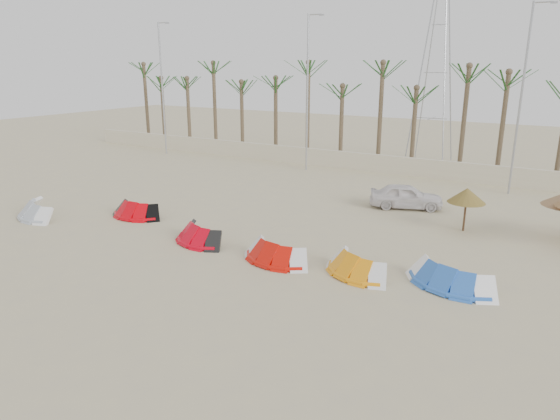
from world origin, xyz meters
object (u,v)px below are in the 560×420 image
Objects in this scene: kite_red_left at (139,208)px; parasol_left at (467,195)px; kite_red_mid at (202,232)px; kite_orange at (358,263)px; kite_blue at (452,274)px; kite_grey at (42,208)px; kite_red_right at (279,250)px; car at (406,196)px.

parasol_left is (15.05, 6.14, 1.32)m from kite_red_left.
kite_orange is (7.35, 0.23, -0.00)m from kite_red_mid.
kite_blue is (15.91, -0.37, 0.00)m from kite_red_left.
kite_red_left is 5.42m from kite_red_mid.
kite_grey is 1.13× the size of kite_orange.
kite_red_left is 0.92× the size of kite_red_right.
parasol_left is (9.79, 7.47, 1.32)m from kite_red_mid.
kite_grey is at bearing -156.03° from parasol_left.
kite_red_left is at bearing 29.67° from kite_grey.
kite_orange is 7.75m from parasol_left.
kite_blue is at bearing 9.86° from kite_red_right.
parasol_left is 0.53× the size of car.
car reaches higher than kite_red_mid.
car is (-1.12, 9.71, 0.25)m from kite_orange.
kite_red_right is (4.09, -0.18, 0.00)m from kite_red_mid.
kite_red_left is at bearing 106.90° from car.
kite_red_left is at bearing 170.82° from kite_red_right.
kite_grey is 0.96× the size of car.
kite_red_right is (13.78, 1.02, -0.00)m from kite_grey.
kite_red_right is 0.83× the size of car.
kite_blue is at bearing -173.73° from car.
kite_red_left and kite_blue have the same top height.
kite_orange is 9.78m from car.
kite_orange is 3.38m from kite_blue.
kite_red_mid is 10.70m from kite_blue.
kite_blue is (10.65, 0.96, 0.00)m from kite_red_mid.
car is at bearing 96.59° from kite_orange.
kite_blue is at bearing 5.17° from kite_red_mid.
parasol_left reaches higher than kite_red_right.
car is (11.49, 8.61, 0.25)m from kite_red_left.
kite_red_mid is 11.74m from car.
kite_red_mid is at bearing -142.68° from parasol_left.
kite_red_right is (9.34, -1.51, 0.00)m from kite_red_left.
kite_orange is at bearing -167.48° from kite_blue.
kite_red_mid is 0.98× the size of kite_orange.
car is (2.14, 10.12, 0.25)m from kite_red_right.
car is at bearing 34.97° from kite_grey.
kite_red_left and kite_red_right have the same top height.
kite_red_right is 0.98× the size of kite_orange.
kite_grey is 1.79× the size of parasol_left.
kite_red_mid is at bearing 177.50° from kite_red_right.
kite_grey is at bearing -173.93° from kite_blue.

